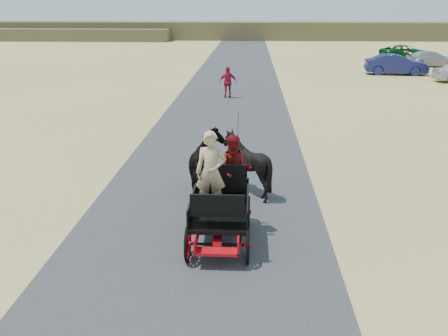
# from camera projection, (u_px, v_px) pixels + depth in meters

# --- Properties ---
(ground) EXTENTS (140.00, 140.00, 0.00)m
(ground) POSITION_uv_depth(u_px,v_px,m) (202.00, 220.00, 12.23)
(ground) COLOR tan
(road) EXTENTS (6.00, 140.00, 0.01)m
(road) POSITION_uv_depth(u_px,v_px,m) (202.00, 220.00, 12.23)
(road) COLOR #38383A
(road) RESTS_ON ground
(ridge_far) EXTENTS (140.00, 6.00, 2.40)m
(ridge_far) POSITION_uv_depth(u_px,v_px,m) (244.00, 31.00, 70.57)
(ridge_far) COLOR brown
(ridge_far) RESTS_ON ground
(ridge_near) EXTENTS (40.00, 4.00, 1.60)m
(ridge_near) POSITION_uv_depth(u_px,v_px,m) (25.00, 35.00, 68.44)
(ridge_near) COLOR brown
(ridge_near) RESTS_ON ground
(carriage) EXTENTS (1.30, 2.40, 0.72)m
(carriage) POSITION_uv_depth(u_px,v_px,m) (220.00, 227.00, 11.05)
(carriage) COLOR black
(carriage) RESTS_ON ground
(horse_left) EXTENTS (0.91, 2.01, 1.70)m
(horse_left) POSITION_uv_depth(u_px,v_px,m) (207.00, 164.00, 13.76)
(horse_left) COLOR black
(horse_left) RESTS_ON ground
(horse_right) EXTENTS (1.37, 1.54, 1.70)m
(horse_right) POSITION_uv_depth(u_px,v_px,m) (247.00, 164.00, 13.71)
(horse_right) COLOR black
(horse_right) RESTS_ON ground
(driver_man) EXTENTS (0.66, 0.43, 1.80)m
(driver_man) POSITION_uv_depth(u_px,v_px,m) (211.00, 172.00, 10.71)
(driver_man) COLOR tan
(driver_man) RESTS_ON carriage
(passenger_woman) EXTENTS (0.77, 0.60, 1.58)m
(passenger_woman) POSITION_uv_depth(u_px,v_px,m) (235.00, 169.00, 11.24)
(passenger_woman) COLOR #660C0F
(passenger_woman) RESTS_ON carriage
(pedestrian) EXTENTS (1.07, 0.59, 1.73)m
(pedestrian) POSITION_uv_depth(u_px,v_px,m) (228.00, 82.00, 27.56)
(pedestrian) COLOR #AA132F
(pedestrian) RESTS_ON ground
(car_b) EXTENTS (4.56, 1.96, 1.46)m
(car_b) POSITION_uv_depth(u_px,v_px,m) (396.00, 65.00, 36.46)
(car_b) COLOR navy
(car_b) RESTS_ON ground
(car_c) EXTENTS (4.32, 1.78, 1.25)m
(car_c) POSITION_uv_depth(u_px,v_px,m) (432.00, 59.00, 41.06)
(car_c) COLOR #B2B2B7
(car_c) RESTS_ON ground
(car_d) EXTENTS (4.89, 2.89, 1.28)m
(car_d) POSITION_uv_depth(u_px,v_px,m) (405.00, 52.00, 46.44)
(car_d) COLOR #0C4C19
(car_d) RESTS_ON ground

